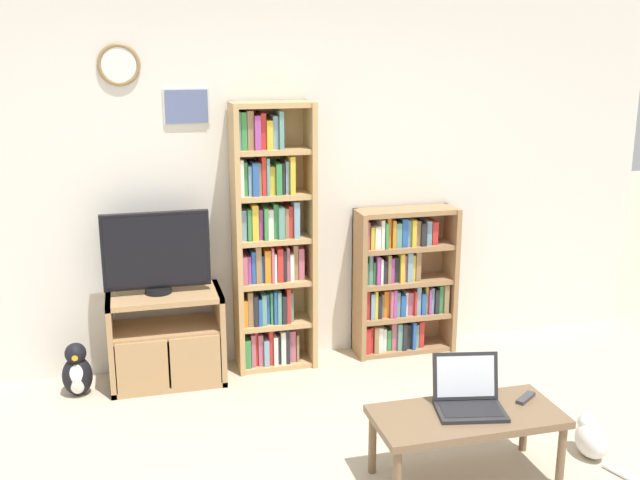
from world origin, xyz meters
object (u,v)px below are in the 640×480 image
object	(u,v)px
bookshelf_tall	(270,243)
cat	(591,438)
television	(156,253)
coffee_table	(467,421)
tv_stand	(167,338)
remote_near_laptop	(526,398)
penguin_figurine	(77,372)
laptop	(468,396)
bookshelf_short	(400,282)

from	to	relation	value
bookshelf_tall	cat	world-z (taller)	bookshelf_tall
television	bookshelf_tall	xyz separation A→B (m)	(0.79, 0.08, -0.00)
bookshelf_tall	coffee_table	distance (m)	1.96
tv_stand	bookshelf_tall	size ratio (longest dim) A/B	0.40
bookshelf_tall	coffee_table	size ratio (longest dim) A/B	1.90
coffee_table	remote_near_laptop	xyz separation A→B (m)	(0.38, 0.06, 0.05)
remote_near_laptop	bookshelf_tall	bearing A→B (deg)	176.64
penguin_figurine	remote_near_laptop	bearing A→B (deg)	-31.97
tv_stand	coffee_table	xyz separation A→B (m)	(1.46, -1.63, 0.02)
television	bookshelf_tall	world-z (taller)	bookshelf_tall
bookshelf_tall	laptop	size ratio (longest dim) A/B	4.68
bookshelf_short	penguin_figurine	bearing A→B (deg)	-175.63
remote_near_laptop	tv_stand	bearing A→B (deg)	-166.69
cat	bookshelf_tall	bearing A→B (deg)	134.57
cat	penguin_figurine	distance (m)	3.24
cat	tv_stand	bearing A→B (deg)	147.93
bookshelf_tall	coffee_table	bearing A→B (deg)	-67.96
television	laptop	distance (m)	2.26
tv_stand	penguin_figurine	size ratio (longest dim) A/B	2.11
bookshelf_short	bookshelf_tall	bearing A→B (deg)	-179.24
cat	television	bearing A→B (deg)	147.85
television	bookshelf_tall	distance (m)	0.79
penguin_figurine	tv_stand	bearing A→B (deg)	5.27
bookshelf_short	penguin_figurine	world-z (taller)	bookshelf_short
laptop	remote_near_laptop	xyz separation A→B (m)	(0.35, 0.01, -0.06)
tv_stand	laptop	distance (m)	2.17
tv_stand	laptop	xyz separation A→B (m)	(1.49, -1.58, 0.13)
laptop	cat	xyz separation A→B (m)	(0.77, -0.02, -0.35)
bookshelf_tall	remote_near_laptop	distance (m)	2.06
bookshelf_short	coffee_table	size ratio (longest dim) A/B	1.11
television	remote_near_laptop	world-z (taller)	television
tv_stand	bookshelf_short	bearing A→B (deg)	4.06
television	cat	bearing A→B (deg)	-35.37
coffee_table	bookshelf_tall	bearing A→B (deg)	112.04
tv_stand	bookshelf_short	size ratio (longest dim) A/B	0.70
remote_near_laptop	cat	distance (m)	0.51
tv_stand	television	xyz separation A→B (m)	(-0.04, 0.03, 0.60)
bookshelf_tall	penguin_figurine	size ratio (longest dim) A/B	5.20
bookshelf_short	coffee_table	world-z (taller)	bookshelf_short
tv_stand	bookshelf_short	world-z (taller)	bookshelf_short
tv_stand	television	size ratio (longest dim) A/B	1.08
television	tv_stand	bearing A→B (deg)	-40.37
tv_stand	cat	distance (m)	2.77
television	penguin_figurine	distance (m)	0.95
tv_stand	bookshelf_tall	bearing A→B (deg)	8.35
coffee_table	cat	size ratio (longest dim) A/B	2.27
laptop	cat	size ratio (longest dim) A/B	0.92
tv_stand	penguin_figurine	bearing A→B (deg)	-174.73
tv_stand	remote_near_laptop	bearing A→B (deg)	-40.59
coffee_table	penguin_figurine	world-z (taller)	coffee_table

